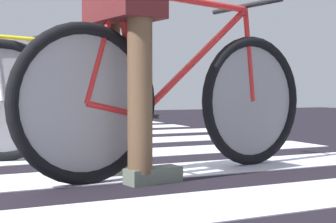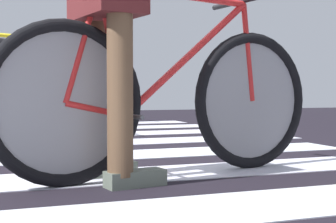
# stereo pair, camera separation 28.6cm
# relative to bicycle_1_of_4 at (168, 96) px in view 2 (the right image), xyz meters

# --- Properties ---
(bicycle_1_of_4) EXTENTS (1.72, 0.55, 0.93)m
(bicycle_1_of_4) POSITION_rel_bicycle_1_of_4_xyz_m (0.00, 0.00, 0.00)
(bicycle_1_of_4) COLOR black
(bicycle_1_of_4) RESTS_ON ground
(cyclist_1_of_4) EXTENTS (0.38, 0.44, 1.01)m
(cyclist_1_of_4) POSITION_rel_bicycle_1_of_4_xyz_m (-0.31, -0.06, 0.27)
(cyclist_1_of_4) COLOR brown
(cyclist_1_of_4) RESTS_ON ground
(bicycle_4_of_4) EXTENTS (1.74, 0.52, 0.93)m
(bicycle_4_of_4) POSITION_rel_bicycle_1_of_4_xyz_m (0.07, 4.04, 0.00)
(bicycle_4_of_4) COLOR black
(bicycle_4_of_4) RESTS_ON ground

